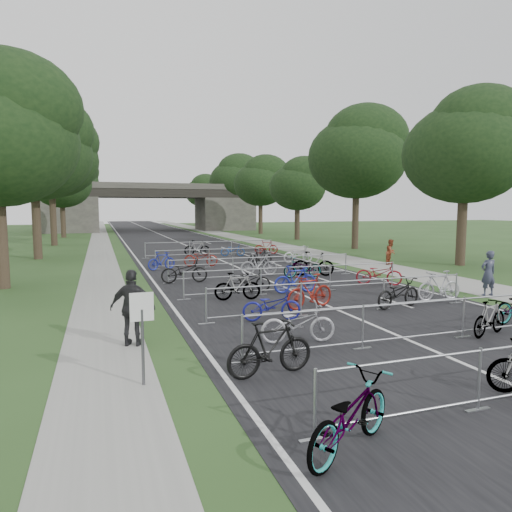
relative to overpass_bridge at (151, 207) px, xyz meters
The scene contains 51 objects.
road 15.41m from the overpass_bridge, 90.00° to the right, with size 11.00×140.00×0.01m, color black.
sidewalk_right 17.36m from the overpass_bridge, 61.93° to the right, with size 3.00×140.00×0.01m, color gray.
sidewalk_left 17.14m from the overpass_bridge, 116.57° to the right, with size 2.00×140.00×0.01m, color gray.
lane_markings 15.41m from the overpass_bridge, 90.00° to the right, with size 0.12×140.00×0.00m, color silver.
overpass_bridge is the anchor object (origin of this frame).
park_sign 62.41m from the overpass_bridge, 96.26° to the right, with size 0.45×0.06×1.83m.
tree_right_0 50.91m from the overpass_bridge, 75.05° to the right, with size 7.17×7.17×10.93m.
tree_left_1 38.97m from the overpass_bridge, 107.08° to the right, with size 7.56×7.56×11.53m.
tree_right_1 39.56m from the overpass_bridge, 70.53° to the right, with size 8.18×8.18×12.47m.
tree_left_2 27.92m from the overpass_bridge, 114.44° to the right, with size 8.40×8.40×12.81m.
tree_right_2 28.39m from the overpass_bridge, 62.40° to the right, with size 6.16×6.16×9.39m.
tree_left_3 17.59m from the overpass_bridge, 131.07° to the right, with size 6.72×6.72×10.25m.
tree_right_3 18.82m from the overpass_bridge, 44.93° to the right, with size 7.17×7.17×10.93m.
tree_left_4 12.05m from the overpass_bridge, behind, with size 7.56×7.56×11.53m.
tree_right_4 13.86m from the overpass_bridge, ahead, with size 8.18×8.18×12.47m.
tree_left_5 16.44m from the overpass_bridge, 136.20° to the left, with size 8.40×8.40×12.81m.
tree_right_5 17.23m from the overpass_bridge, 39.82° to the left, with size 6.16×6.16×9.39m.
tree_left_6 25.77m from the overpass_bridge, 116.43° to the left, with size 6.72×6.72×10.25m.
tree_right_6 26.62m from the overpass_bridge, 60.25° to the left, with size 7.17×7.17×10.93m.
barrier_row_1 61.47m from the overpass_bridge, 90.00° to the right, with size 9.70×0.08×1.10m.
barrier_row_2 57.88m from the overpass_bridge, 90.00° to the right, with size 9.70×0.08×1.10m.
barrier_row_3 54.08m from the overpass_bridge, 90.00° to the right, with size 9.70×0.08×1.10m.
barrier_row_4 50.09m from the overpass_bridge, 90.00° to the right, with size 9.70×0.08×1.10m.
barrier_row_5 45.10m from the overpass_bridge, 90.00° to the right, with size 9.70×0.08×1.10m.
barrier_row_6 39.11m from the overpass_bridge, 90.00° to the right, with size 9.70×0.08×1.10m.
bike_0 65.68m from the overpass_bridge, 93.76° to the right, with size 0.72×2.07×1.09m, color #96999D.
bike_4 62.57m from the overpass_bridge, 93.95° to the right, with size 0.54×1.91×1.15m, color black.
bike_5 60.56m from the overpass_bridge, 92.67° to the right, with size 0.67×1.92×1.01m, color #ACACB4.
bike_6 61.63m from the overpass_bridge, 87.85° to the right, with size 0.46×1.62×0.97m, color #96999D.
bike_8 58.21m from the overpass_bridge, 92.59° to the right, with size 0.63×1.80×0.95m, color navy.
bike_9 56.98m from the overpass_bridge, 90.79° to the right, with size 0.56×1.97×1.18m, color maroon.
bike_10 57.91m from the overpass_bridge, 87.89° to the right, with size 0.69×1.97×1.04m, color black.
bike_11 57.52m from the overpass_bridge, 85.71° to the right, with size 0.53×1.86×1.12m, color #ADADB5.
bike_12 54.89m from the overpass_bridge, 92.85° to the right, with size 0.49×1.74×1.04m, color #96999D.
bike_13 53.19m from the overpass_bridge, 91.87° to the right, with size 0.63×1.80×0.94m, color black.
bike_14 54.16m from the overpass_bridge, 90.08° to the right, with size 0.53×1.86×1.12m, color #1B2599.
bike_15 53.82m from the overpass_bridge, 85.51° to the right, with size 0.70×2.00×1.05m, color maroon.
bike_16 50.40m from the overpass_bridge, 94.44° to the right, with size 0.74×2.12×1.11m, color black.
bike_17 49.14m from the overpass_bridge, 89.87° to the right, with size 0.53×1.89×1.13m, color #919298.
bike_18 50.60m from the overpass_bridge, 87.83° to the right, with size 0.68×1.94×1.02m, color #96999D.
bike_19 50.27m from the overpass_bridge, 86.95° to the right, with size 0.58×2.06×1.24m, color #96999D.
bike_20 45.55m from the overpass_bridge, 95.43° to the right, with size 0.48×1.69×1.01m, color #1B2698.
bike_21 44.64m from the overpass_bridge, 92.46° to the right, with size 0.69×1.97×1.03m, color maroon.
bike_22 45.25m from the overpass_bridge, 88.01° to the right, with size 0.46×1.62×0.97m, color black.
bike_23 44.92m from the overpass_bridge, 84.49° to the right, with size 0.70×2.00×1.05m, color #B6B5BD.
bike_25 38.54m from the overpass_bridge, 91.31° to the right, with size 0.52×1.85×1.11m, color #96999D.
bike_26 39.74m from the overpass_bridge, 87.90° to the right, with size 0.60×1.71×0.90m, color navy.
bike_27 39.15m from the overpass_bridge, 83.67° to the right, with size 0.49×1.75×1.05m, color #A01817.
pedestrian_a 57.55m from the overpass_bridge, 83.21° to the right, with size 0.65×0.43×1.78m, color #2E3245.
pedestrian_b 48.38m from the overpass_bridge, 79.02° to the right, with size 0.75×0.58×1.54m, color brown.
pedestrian_c 59.75m from the overpass_bridge, 96.54° to the right, with size 1.12×0.47×1.91m, color black.
Camera 1 is at (-7.51, -5.80, 3.43)m, focal length 32.00 mm.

